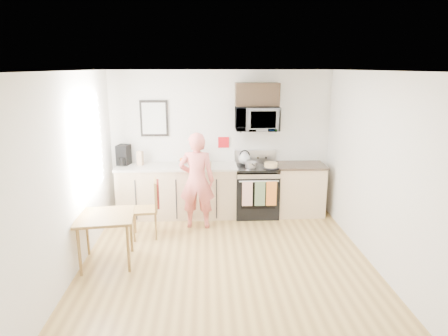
{
  "coord_description": "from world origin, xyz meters",
  "views": [
    {
      "loc": [
        -0.27,
        -4.93,
        2.65
      ],
      "look_at": [
        -0.0,
        1.0,
        1.14
      ],
      "focal_mm": 32.0,
      "sensor_mm": 36.0,
      "label": 1
    }
  ],
  "objects_px": {
    "range": "(256,192)",
    "cake": "(271,165)",
    "chair": "(153,201)",
    "dining_table": "(105,221)",
    "person": "(197,181)",
    "microwave": "(257,119)"
  },
  "relations": [
    {
      "from": "microwave",
      "to": "person",
      "type": "relative_size",
      "value": 0.47
    },
    {
      "from": "microwave",
      "to": "dining_table",
      "type": "distance_m",
      "value": 3.17
    },
    {
      "from": "chair",
      "to": "cake",
      "type": "distance_m",
      "value": 2.15
    },
    {
      "from": "range",
      "to": "cake",
      "type": "distance_m",
      "value": 0.6
    },
    {
      "from": "dining_table",
      "to": "chair",
      "type": "relative_size",
      "value": 0.8
    },
    {
      "from": "microwave",
      "to": "person",
      "type": "height_order",
      "value": "microwave"
    },
    {
      "from": "dining_table",
      "to": "cake",
      "type": "distance_m",
      "value": 3.01
    },
    {
      "from": "chair",
      "to": "cake",
      "type": "height_order",
      "value": "cake"
    },
    {
      "from": "dining_table",
      "to": "cake",
      "type": "height_order",
      "value": "cake"
    },
    {
      "from": "range",
      "to": "person",
      "type": "height_order",
      "value": "person"
    },
    {
      "from": "dining_table",
      "to": "cake",
      "type": "relative_size",
      "value": 2.64
    },
    {
      "from": "person",
      "to": "chair",
      "type": "distance_m",
      "value": 0.81
    },
    {
      "from": "cake",
      "to": "person",
      "type": "bearing_deg",
      "value": -163.86
    },
    {
      "from": "dining_table",
      "to": "cake",
      "type": "xyz_separation_m",
      "value": [
        2.51,
        1.62,
        0.35
      ]
    },
    {
      "from": "dining_table",
      "to": "microwave",
      "type": "bearing_deg",
      "value": 39.45
    },
    {
      "from": "person",
      "to": "cake",
      "type": "xyz_separation_m",
      "value": [
        1.29,
        0.37,
        0.16
      ]
    },
    {
      "from": "microwave",
      "to": "cake",
      "type": "relative_size",
      "value": 2.69
    },
    {
      "from": "chair",
      "to": "dining_table",
      "type": "bearing_deg",
      "value": -127.43
    },
    {
      "from": "range",
      "to": "chair",
      "type": "relative_size",
      "value": 1.25
    },
    {
      "from": "chair",
      "to": "cake",
      "type": "xyz_separation_m",
      "value": [
        1.99,
        0.73,
        0.37
      ]
    },
    {
      "from": "range",
      "to": "chair",
      "type": "distance_m",
      "value": 1.97
    },
    {
      "from": "microwave",
      "to": "chair",
      "type": "bearing_deg",
      "value": -150.58
    }
  ]
}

